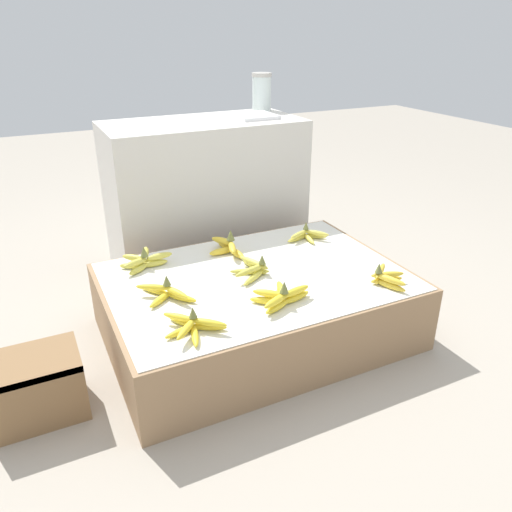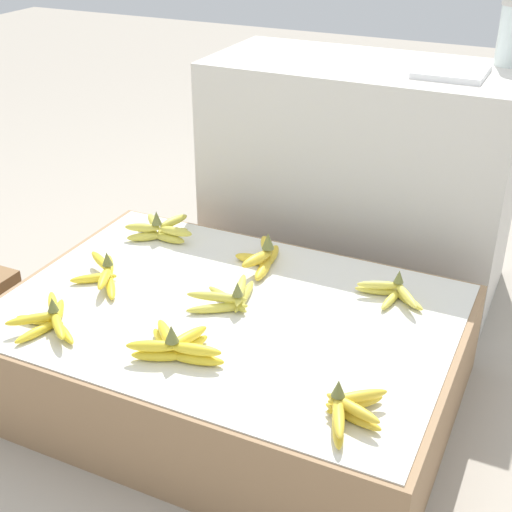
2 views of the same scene
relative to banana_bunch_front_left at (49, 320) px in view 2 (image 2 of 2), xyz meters
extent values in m
plane|color=#A89E8E|center=(0.37, 0.27, -0.31)|extent=(10.00, 10.00, 0.00)
cube|color=#997551|center=(0.37, 0.27, -0.17)|extent=(1.21, 0.85, 0.28)
cube|color=silver|center=(0.37, 0.27, -0.03)|extent=(1.17, 0.82, 0.00)
cube|color=beige|center=(0.46, 1.08, 0.08)|extent=(1.01, 0.48, 0.77)
ellipsoid|color=yellow|center=(-0.01, 0.05, -0.01)|extent=(0.09, 0.13, 0.02)
ellipsoid|color=yellow|center=(-0.03, 0.00, -0.01)|extent=(0.13, 0.05, 0.02)
ellipsoid|color=yellow|center=(0.00, -0.04, -0.01)|extent=(0.06, 0.13, 0.02)
ellipsoid|color=yellow|center=(0.05, -0.01, -0.01)|extent=(0.13, 0.09, 0.02)
ellipsoid|color=yellow|center=(-0.02, 0.05, 0.01)|extent=(0.11, 0.11, 0.02)
ellipsoid|color=yellow|center=(-0.03, -0.03, 0.01)|extent=(0.11, 0.11, 0.02)
ellipsoid|color=yellow|center=(0.05, -0.02, 0.01)|extent=(0.11, 0.10, 0.02)
cone|color=olive|center=(0.01, 0.01, 0.04)|extent=(0.03, 0.03, 0.04)
ellipsoid|color=yellow|center=(0.42, 0.03, -0.01)|extent=(0.13, 0.06, 0.03)
ellipsoid|color=yellow|center=(0.37, 0.06, -0.01)|extent=(0.07, 0.13, 0.03)
ellipsoid|color=yellow|center=(0.31, 0.05, -0.01)|extent=(0.12, 0.10, 0.03)
ellipsoid|color=yellow|center=(0.32, 0.00, -0.01)|extent=(0.13, 0.08, 0.03)
ellipsoid|color=yellow|center=(0.41, 0.03, 0.02)|extent=(0.13, 0.05, 0.03)
ellipsoid|color=yellow|center=(0.37, 0.06, 0.02)|extent=(0.07, 0.13, 0.03)
ellipsoid|color=yellow|center=(0.32, 0.05, 0.02)|extent=(0.11, 0.11, 0.03)
ellipsoid|color=yellow|center=(0.32, 0.00, 0.02)|extent=(0.13, 0.08, 0.03)
cone|color=olive|center=(0.36, 0.01, 0.05)|extent=(0.03, 0.03, 0.04)
ellipsoid|color=gold|center=(0.79, -0.05, -0.01)|extent=(0.07, 0.14, 0.03)
ellipsoid|color=gold|center=(0.81, -0.01, -0.01)|extent=(0.14, 0.05, 0.03)
ellipsoid|color=gold|center=(0.80, 0.03, -0.01)|extent=(0.11, 0.12, 0.03)
ellipsoid|color=gold|center=(0.79, -0.04, 0.01)|extent=(0.07, 0.14, 0.03)
ellipsoid|color=gold|center=(0.81, -0.01, 0.01)|extent=(0.14, 0.06, 0.03)
ellipsoid|color=gold|center=(0.81, 0.03, 0.01)|extent=(0.12, 0.11, 0.03)
cone|color=olive|center=(0.77, 0.00, 0.05)|extent=(0.03, 0.03, 0.04)
ellipsoid|color=yellow|center=(-0.04, 0.31, -0.01)|extent=(0.10, 0.12, 0.03)
ellipsoid|color=yellow|center=(-0.04, 0.24, -0.01)|extent=(0.12, 0.10, 0.03)
ellipsoid|color=yellow|center=(0.03, 0.22, -0.01)|extent=(0.10, 0.12, 0.03)
ellipsoid|color=yellow|center=(-0.05, 0.29, 0.01)|extent=(0.12, 0.09, 0.03)
ellipsoid|color=yellow|center=(0.01, 0.22, 0.01)|extent=(0.08, 0.13, 0.03)
cone|color=olive|center=(0.00, 0.26, 0.05)|extent=(0.03, 0.03, 0.04)
ellipsoid|color=gold|center=(0.39, 0.33, -0.01)|extent=(0.05, 0.17, 0.02)
ellipsoid|color=gold|center=(0.35, 0.30, -0.01)|extent=(0.16, 0.09, 0.02)
ellipsoid|color=gold|center=(0.35, 0.25, -0.01)|extent=(0.15, 0.11, 0.02)
ellipsoid|color=gold|center=(0.38, 0.32, 0.01)|extent=(0.08, 0.16, 0.02)
ellipsoid|color=gold|center=(0.34, 0.26, 0.01)|extent=(0.16, 0.07, 0.02)
cone|color=olive|center=(0.40, 0.28, 0.04)|extent=(0.03, 0.03, 0.04)
ellipsoid|color=gold|center=(0.02, 0.54, -0.01)|extent=(0.11, 0.03, 0.03)
ellipsoid|color=gold|center=(0.01, 0.57, -0.01)|extent=(0.09, 0.10, 0.03)
ellipsoid|color=gold|center=(-0.03, 0.60, -0.01)|extent=(0.04, 0.11, 0.03)
ellipsoid|color=gold|center=(-0.06, 0.56, -0.01)|extent=(0.11, 0.07, 0.03)
ellipsoid|color=gold|center=(-0.05, 0.52, -0.01)|extent=(0.11, 0.09, 0.03)
ellipsoid|color=gold|center=(0.05, 0.54, 0.02)|extent=(0.11, 0.03, 0.03)
ellipsoid|color=gold|center=(0.00, 0.61, 0.02)|extent=(0.06, 0.11, 0.03)
ellipsoid|color=gold|center=(-0.05, 0.58, 0.02)|extent=(0.10, 0.10, 0.03)
ellipsoid|color=gold|center=(-0.06, 0.52, 0.02)|extent=(0.11, 0.07, 0.03)
cone|color=olive|center=(-0.02, 0.54, 0.05)|extent=(0.03, 0.03, 0.04)
ellipsoid|color=gold|center=(0.36, 0.57, -0.01)|extent=(0.05, 0.12, 0.03)
ellipsoid|color=gold|center=(0.32, 0.53, -0.01)|extent=(0.12, 0.03, 0.03)
ellipsoid|color=gold|center=(0.38, 0.48, -0.01)|extent=(0.04, 0.12, 0.03)
ellipsoid|color=gold|center=(0.35, 0.57, 0.02)|extent=(0.09, 0.12, 0.03)
ellipsoid|color=gold|center=(0.36, 0.48, 0.02)|extent=(0.07, 0.12, 0.03)
cone|color=olive|center=(0.37, 0.53, 0.06)|extent=(0.04, 0.04, 0.05)
ellipsoid|color=#DBCC4C|center=(0.71, 0.52, -0.01)|extent=(0.13, 0.05, 0.02)
ellipsoid|color=#DBCC4C|center=(0.75, 0.49, -0.01)|extent=(0.04, 0.13, 0.02)
ellipsoid|color=#DBCC4C|center=(0.79, 0.51, -0.01)|extent=(0.12, 0.09, 0.02)
ellipsoid|color=#DBCC4C|center=(0.71, 0.51, 0.01)|extent=(0.13, 0.07, 0.02)
ellipsoid|color=#DBCC4C|center=(0.79, 0.49, 0.01)|extent=(0.10, 0.11, 0.02)
cone|color=olive|center=(0.76, 0.53, 0.04)|extent=(0.03, 0.03, 0.04)
cube|color=white|center=(0.74, 1.04, 0.47)|extent=(0.21, 0.21, 0.02)
camera|label=1|loc=(-0.42, -1.35, 0.91)|focal=35.00mm
camera|label=2|loc=(1.12, -1.14, 1.00)|focal=50.00mm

